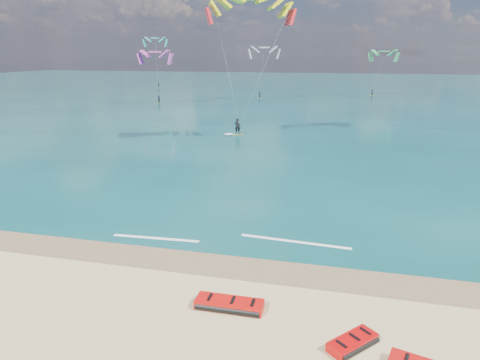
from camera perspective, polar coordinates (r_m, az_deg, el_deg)
name	(u,v)px	position (r m, az deg, el deg)	size (l,w,h in m)	color
ground	(295,131)	(55.61, 7.39, 6.53)	(320.00, 320.00, 0.00)	tan
wet_sand_strip	(209,263)	(20.74, -4.18, -11.01)	(320.00, 2.40, 0.01)	brown
sea	(322,90)	(119.00, 10.87, 11.71)	(320.00, 200.00, 0.04)	#0B3D3F
packed_kite_left	(229,308)	(17.48, -1.43, -16.73)	(2.88, 1.19, 0.43)	red
packed_kite_right	(352,347)	(16.09, 14.73, -20.68)	(2.05, 1.06, 0.39)	#C10809
kitesurfer_main	(244,60)	(48.45, 0.53, 15.67)	(10.48, 8.25, 16.67)	#A3C417
shoreline_foam	(232,240)	(22.95, -1.14, -8.00)	(12.67, 1.88, 0.01)	white
distant_kites	(231,72)	(98.79, -1.24, 14.25)	(63.73, 37.36, 13.29)	#2BBEA1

